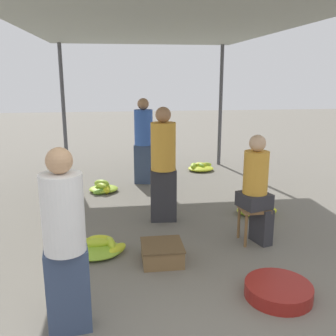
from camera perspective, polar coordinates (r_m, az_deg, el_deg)
The scene contains 14 objects.
canopy_post_back_left at distance 8.47m, azimuth -15.64°, elevation 8.75°, with size 0.08×0.08×2.70m, color #4C4C51.
canopy_post_back_right at distance 8.71m, azimuth 8.00°, elevation 9.26°, with size 0.08×0.08×2.70m, color #4C4C51.
canopy_tarp at distance 5.39m, azimuth -1.41°, elevation 21.16°, with size 3.89×6.50×0.04m, color #9EA399.
vendor_foreground at distance 3.07m, azimuth -15.44°, elevation -10.60°, with size 0.37×0.37×1.53m.
stool at distance 4.80m, azimuth 12.89°, elevation -6.86°, with size 0.34×0.34×0.46m.
vendor_seated at distance 4.69m, azimuth 13.37°, elevation -2.88°, with size 0.42×0.42×1.36m.
basin_black at distance 3.86m, azimuth 16.46°, elevation -17.49°, with size 0.63×0.63×0.13m.
banana_pile_left_0 at distance 4.59m, azimuth -10.54°, elevation -11.77°, with size 0.68×0.52×0.18m.
banana_pile_left_1 at distance 6.85m, azimuth -9.88°, elevation -2.94°, with size 0.52×0.57×0.23m.
banana_pile_right_0 at distance 5.83m, azimuth 13.09°, elevation -6.17°, with size 0.64×0.47×0.20m.
banana_pile_right_1 at distance 8.28m, azimuth 4.95°, elevation 0.12°, with size 0.56×0.49×0.17m.
crate_near at distance 4.31m, azimuth -0.89°, elevation -12.80°, with size 0.46×0.46×0.21m.
shopper_walking_mid at distance 5.23m, azimuth -0.72°, elevation 0.71°, with size 0.37×0.37×1.63m.
shopper_walking_far at distance 7.14m, azimuth -3.72°, elevation 4.28°, with size 0.41×0.41×1.63m.
Camera 1 is at (-0.59, -1.96, 2.05)m, focal length 40.00 mm.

